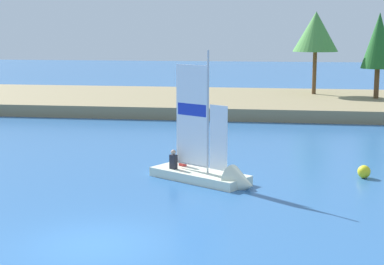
{
  "coord_description": "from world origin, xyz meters",
  "views": [
    {
      "loc": [
        5.08,
        -15.49,
        5.94
      ],
      "look_at": [
        0.94,
        11.92,
        1.2
      ],
      "focal_mm": 56.3,
      "sensor_mm": 36.0,
      "label": 1
    }
  ],
  "objects_px": {
    "shoreline_tree_left": "(316,32)",
    "sailboat": "(216,175)",
    "shoreline_tree_midleft": "(379,41)",
    "channel_buoy": "(364,172)"
  },
  "relations": [
    {
      "from": "channel_buoy",
      "to": "shoreline_tree_midleft",
      "type": "bearing_deg",
      "value": 80.7
    },
    {
      "from": "sailboat",
      "to": "shoreline_tree_left",
      "type": "bearing_deg",
      "value": 110.5
    },
    {
      "from": "shoreline_tree_midleft",
      "to": "channel_buoy",
      "type": "relative_size",
      "value": 12.16
    },
    {
      "from": "shoreline_tree_midleft",
      "to": "channel_buoy",
      "type": "distance_m",
      "value": 23.02
    },
    {
      "from": "shoreline_tree_left",
      "to": "sailboat",
      "type": "xyz_separation_m",
      "value": [
        -4.98,
        -26.53,
        -5.43
      ]
    },
    {
      "from": "shoreline_tree_left",
      "to": "sailboat",
      "type": "relative_size",
      "value": 1.15
    },
    {
      "from": "shoreline_tree_midleft",
      "to": "channel_buoy",
      "type": "bearing_deg",
      "value": -99.3
    },
    {
      "from": "channel_buoy",
      "to": "shoreline_tree_left",
      "type": "bearing_deg",
      "value": 91.98
    },
    {
      "from": "shoreline_tree_left",
      "to": "shoreline_tree_midleft",
      "type": "relative_size",
      "value": 1.02
    },
    {
      "from": "shoreline_tree_left",
      "to": "shoreline_tree_midleft",
      "type": "height_order",
      "value": "shoreline_tree_left"
    }
  ]
}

